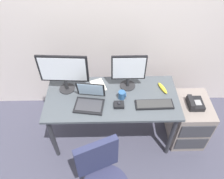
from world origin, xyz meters
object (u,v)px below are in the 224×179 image
object	(u,v)px
desk_phone	(195,103)
banana	(163,88)
monitor_main	(63,71)
keyboard	(154,104)
file_cabinet	(188,120)
trackball_mouse	(119,105)
monitor_side	(129,70)
paper_notepad	(98,85)
coffee_mug	(122,95)
laptop	(90,100)

from	to	relation	value
desk_phone	banana	size ratio (longest dim) A/B	1.05
monitor_main	keyboard	distance (m)	1.04
file_cabinet	keyboard	distance (m)	0.69
desk_phone	banana	world-z (taller)	banana
file_cabinet	desk_phone	xyz separation A→B (m)	(-0.01, -0.02, 0.35)
keyboard	trackball_mouse	distance (m)	0.38
trackball_mouse	banana	xyz separation A→B (m)	(0.52, 0.25, -0.00)
file_cabinet	monitor_side	size ratio (longest dim) A/B	1.43
monitor_side	paper_notepad	distance (m)	0.42
keyboard	banana	bearing A→B (deg)	61.04
coffee_mug	laptop	bearing A→B (deg)	-168.56
monitor_side	trackball_mouse	xyz separation A→B (m)	(-0.11, -0.31, -0.22)
desk_phone	coffee_mug	xyz separation A→B (m)	(-0.84, 0.02, 0.14)
file_cabinet	coffee_mug	size ratio (longest dim) A/B	6.68
monitor_main	coffee_mug	xyz separation A→B (m)	(0.63, -0.15, -0.23)
keyboard	paper_notepad	bearing A→B (deg)	153.07
monitor_main	keyboard	size ratio (longest dim) A/B	1.31
banana	file_cabinet	bearing A→B (deg)	-19.31
desk_phone	trackball_mouse	world-z (taller)	trackball_mouse
desk_phone	laptop	xyz separation A→B (m)	(-1.19, -0.05, 0.14)
file_cabinet	laptop	bearing A→B (deg)	-176.84
desk_phone	monitor_side	xyz separation A→B (m)	(-0.76, 0.21, 0.34)
laptop	coffee_mug	size ratio (longest dim) A/B	3.70
monitor_main	keyboard	xyz separation A→B (m)	(0.97, -0.27, -0.27)
monitor_main	monitor_side	bearing A→B (deg)	2.93
monitor_main	banana	size ratio (longest dim) A/B	2.83
file_cabinet	desk_phone	bearing A→B (deg)	-116.78
coffee_mug	paper_notepad	distance (m)	0.34
laptop	banana	bearing A→B (deg)	13.30
monitor_main	coffee_mug	world-z (taller)	monitor_main
file_cabinet	laptop	distance (m)	1.30
banana	trackball_mouse	bearing A→B (deg)	-154.53
desk_phone	laptop	distance (m)	1.20
monitor_side	laptop	distance (m)	0.54
monitor_side	paper_notepad	bearing A→B (deg)	178.22
paper_notepad	trackball_mouse	bearing A→B (deg)	-53.88
file_cabinet	paper_notepad	size ratio (longest dim) A/B	3.00
paper_notepad	laptop	bearing A→B (deg)	-107.42
file_cabinet	laptop	xyz separation A→B (m)	(-1.20, -0.07, 0.49)
keyboard	coffee_mug	size ratio (longest dim) A/B	4.42
desk_phone	monitor_side	world-z (taller)	monitor_side
file_cabinet	coffee_mug	world-z (taller)	coffee_mug
laptop	trackball_mouse	distance (m)	0.32
trackball_mouse	banana	world-z (taller)	trackball_mouse
laptop	monitor_side	bearing A→B (deg)	30.90
monitor_side	monitor_main	bearing A→B (deg)	-177.07
trackball_mouse	banana	size ratio (longest dim) A/B	0.58
file_cabinet	coffee_mug	xyz separation A→B (m)	(-0.85, 0.01, 0.48)
monitor_main	monitor_side	size ratio (longest dim) A/B	1.23
monitor_side	banana	world-z (taller)	monitor_side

